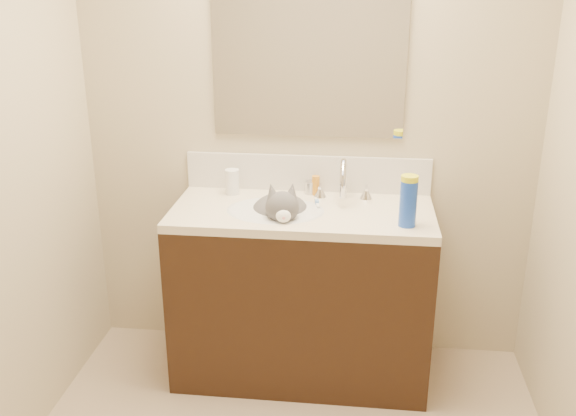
% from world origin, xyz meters
% --- Properties ---
extents(room_shell, '(2.24, 2.54, 2.52)m').
position_xyz_m(room_shell, '(0.00, 0.00, 1.49)').
color(room_shell, tan).
rests_on(room_shell, ground).
extents(vanity_cabinet, '(1.20, 0.55, 0.82)m').
position_xyz_m(vanity_cabinet, '(0.00, 0.97, 0.41)').
color(vanity_cabinet, black).
rests_on(vanity_cabinet, ground).
extents(counter_slab, '(1.20, 0.55, 0.04)m').
position_xyz_m(counter_slab, '(0.00, 0.97, 0.84)').
color(counter_slab, beige).
rests_on(counter_slab, vanity_cabinet).
extents(basin, '(0.45, 0.36, 0.14)m').
position_xyz_m(basin, '(-0.12, 0.94, 0.79)').
color(basin, silver).
rests_on(basin, vanity_cabinet).
extents(faucet, '(0.28, 0.20, 0.21)m').
position_xyz_m(faucet, '(0.18, 1.11, 0.95)').
color(faucet, silver).
rests_on(faucet, counter_slab).
extents(cat, '(0.37, 0.42, 0.32)m').
position_xyz_m(cat, '(-0.10, 0.97, 0.83)').
color(cat, '#4B484B').
rests_on(cat, basin).
extents(backsplash, '(1.20, 0.02, 0.18)m').
position_xyz_m(backsplash, '(0.00, 1.24, 0.95)').
color(backsplash, beige).
rests_on(backsplash, counter_slab).
extents(mirror, '(0.90, 0.02, 0.80)m').
position_xyz_m(mirror, '(0.00, 1.24, 1.54)').
color(mirror, white).
rests_on(mirror, room_shell).
extents(pill_bottle, '(0.08, 0.08, 0.12)m').
position_xyz_m(pill_bottle, '(-0.36, 1.15, 0.92)').
color(pill_bottle, white).
rests_on(pill_bottle, counter_slab).
extents(pill_label, '(0.07, 0.07, 0.04)m').
position_xyz_m(pill_label, '(-0.36, 1.15, 0.90)').
color(pill_label, '#E05425').
rests_on(pill_label, pill_bottle).
extents(silver_jar, '(0.07, 0.07, 0.06)m').
position_xyz_m(silver_jar, '(0.02, 1.19, 0.89)').
color(silver_jar, '#B7B7BC').
rests_on(silver_jar, counter_slab).
extents(amber_bottle, '(0.05, 0.05, 0.09)m').
position_xyz_m(amber_bottle, '(0.05, 1.18, 0.91)').
color(amber_bottle, orange).
rests_on(amber_bottle, counter_slab).
extents(toothbrush, '(0.04, 0.13, 0.01)m').
position_xyz_m(toothbrush, '(0.06, 1.05, 0.86)').
color(toothbrush, white).
rests_on(toothbrush, counter_slab).
extents(toothbrush_head, '(0.02, 0.03, 0.02)m').
position_xyz_m(toothbrush_head, '(0.06, 1.05, 0.87)').
color(toothbrush_head, '#608DCD').
rests_on(toothbrush_head, counter_slab).
extents(spray_can, '(0.09, 0.09, 0.20)m').
position_xyz_m(spray_can, '(0.46, 0.82, 0.96)').
color(spray_can, blue).
rests_on(spray_can, counter_slab).
extents(spray_cap, '(0.09, 0.09, 0.04)m').
position_xyz_m(spray_cap, '(0.46, 0.82, 1.06)').
color(spray_cap, yellow).
rests_on(spray_cap, spray_can).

